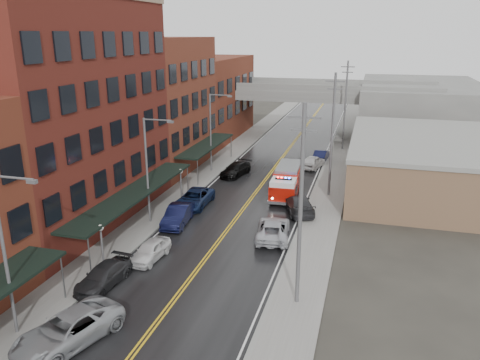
# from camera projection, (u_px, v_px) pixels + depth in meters

# --- Properties ---
(road) EXTENTS (11.00, 160.00, 0.02)m
(road) POSITION_uv_depth(u_px,v_px,m) (245.00, 206.00, 43.59)
(road) COLOR black
(road) RESTS_ON ground
(sidewalk_left) EXTENTS (3.00, 160.00, 0.15)m
(sidewalk_left) POSITION_uv_depth(u_px,v_px,m) (173.00, 198.00, 45.45)
(sidewalk_left) COLOR slate
(sidewalk_left) RESTS_ON ground
(sidewalk_right) EXTENTS (3.00, 160.00, 0.15)m
(sidewalk_right) POSITION_uv_depth(u_px,v_px,m) (324.00, 213.00, 41.70)
(sidewalk_right) COLOR slate
(sidewalk_right) RESTS_ON ground
(curb_left) EXTENTS (0.30, 160.00, 0.15)m
(curb_left) POSITION_uv_depth(u_px,v_px,m) (189.00, 200.00, 45.03)
(curb_left) COLOR gray
(curb_left) RESTS_ON ground
(curb_right) EXTENTS (0.30, 160.00, 0.15)m
(curb_right) POSITION_uv_depth(u_px,v_px,m) (306.00, 212.00, 42.12)
(curb_right) COLOR gray
(curb_right) RESTS_ON ground
(brick_building_b) EXTENTS (9.00, 20.00, 18.00)m
(brick_building_b) POSITION_uv_depth(u_px,v_px,m) (65.00, 116.00, 37.88)
(brick_building_b) COLOR maroon
(brick_building_b) RESTS_ON ground
(brick_building_c) EXTENTS (9.00, 15.00, 15.00)m
(brick_building_c) POSITION_uv_depth(u_px,v_px,m) (159.00, 104.00, 54.41)
(brick_building_c) COLOR maroon
(brick_building_c) RESTS_ON ground
(brick_building_far) EXTENTS (9.00, 20.00, 12.00)m
(brick_building_far) POSITION_uv_depth(u_px,v_px,m) (209.00, 98.00, 70.93)
(brick_building_far) COLOR maroon
(brick_building_far) RESTS_ON ground
(tan_building) EXTENTS (14.00, 22.00, 5.00)m
(tan_building) POSITION_uv_depth(u_px,v_px,m) (421.00, 165.00, 47.92)
(tan_building) COLOR brown
(tan_building) RESTS_ON ground
(right_far_block) EXTENTS (18.00, 30.00, 8.00)m
(right_far_block) POSITION_uv_depth(u_px,v_px,m) (419.00, 108.00, 74.50)
(right_far_block) COLOR slate
(right_far_block) RESTS_ON ground
(awning_1) EXTENTS (2.60, 18.00, 3.09)m
(awning_1) POSITION_uv_depth(u_px,v_px,m) (135.00, 193.00, 38.20)
(awning_1) COLOR black
(awning_1) RESTS_ON ground
(awning_2) EXTENTS (2.60, 13.00, 3.09)m
(awning_2) POSITION_uv_depth(u_px,v_px,m) (207.00, 145.00, 54.27)
(awning_2) COLOR black
(awning_2) RESTS_ON ground
(globe_lamp_1) EXTENTS (0.44, 0.44, 3.12)m
(globe_lamp_1) POSITION_uv_depth(u_px,v_px,m) (101.00, 236.00, 31.69)
(globe_lamp_1) COLOR #59595B
(globe_lamp_1) RESTS_ON ground
(globe_lamp_2) EXTENTS (0.44, 0.44, 3.12)m
(globe_lamp_2) POSITION_uv_depth(u_px,v_px,m) (181.00, 177.00, 44.55)
(globe_lamp_2) COLOR #59595B
(globe_lamp_2) RESTS_ON ground
(street_lamp_0) EXTENTS (2.64, 0.22, 9.00)m
(street_lamp_0) POSITION_uv_depth(u_px,v_px,m) (7.00, 247.00, 23.52)
(street_lamp_0) COLOR #59595B
(street_lamp_0) RESTS_ON ground
(street_lamp_1) EXTENTS (2.64, 0.22, 9.00)m
(street_lamp_1) POSITION_uv_depth(u_px,v_px,m) (149.00, 164.00, 38.21)
(street_lamp_1) COLOR #59595B
(street_lamp_1) RESTS_ON ground
(street_lamp_2) EXTENTS (2.64, 0.22, 9.00)m
(street_lamp_2) POSITION_uv_depth(u_px,v_px,m) (213.00, 128.00, 52.91)
(street_lamp_2) COLOR #59595B
(street_lamp_2) RESTS_ON ground
(utility_pole_0) EXTENTS (1.80, 0.24, 12.00)m
(utility_pole_0) POSITION_uv_depth(u_px,v_px,m) (301.00, 205.00, 26.07)
(utility_pole_0) COLOR #59595B
(utility_pole_0) RESTS_ON ground
(utility_pole_1) EXTENTS (1.80, 0.24, 12.00)m
(utility_pole_1) POSITION_uv_depth(u_px,v_px,m) (332.00, 134.00, 44.44)
(utility_pole_1) COLOR #59595B
(utility_pole_1) RESTS_ON ground
(utility_pole_2) EXTENTS (1.80, 0.24, 12.00)m
(utility_pole_2) POSITION_uv_depth(u_px,v_px,m) (345.00, 104.00, 62.81)
(utility_pole_2) COLOR #59595B
(utility_pole_2) RESTS_ON ground
(overpass) EXTENTS (40.00, 10.00, 7.50)m
(overpass) POSITION_uv_depth(u_px,v_px,m) (300.00, 98.00, 71.19)
(overpass) COLOR slate
(overpass) RESTS_ON ground
(fire_truck) EXTENTS (3.34, 7.75, 2.79)m
(fire_truck) POSITION_uv_depth(u_px,v_px,m) (287.00, 181.00, 46.17)
(fire_truck) COLOR #A51207
(fire_truck) RESTS_ON ground
(parked_car_left_2) EXTENTS (4.48, 6.47, 1.64)m
(parked_car_left_2) POSITION_uv_depth(u_px,v_px,m) (68.00, 330.00, 24.12)
(parked_car_left_2) COLOR #95989D
(parked_car_left_2) RESTS_ON ground
(parked_car_left_3) EXTENTS (2.24, 4.74, 1.34)m
(parked_car_left_3) POSITION_uv_depth(u_px,v_px,m) (104.00, 276.00, 29.77)
(parked_car_left_3) COLOR #242426
(parked_car_left_3) RESTS_ON ground
(parked_car_left_4) EXTENTS (1.92, 4.12, 1.36)m
(parked_car_left_4) POSITION_uv_depth(u_px,v_px,m) (150.00, 251.00, 33.21)
(parked_car_left_4) COLOR silver
(parked_car_left_4) RESTS_ON ground
(parked_car_left_5) EXTENTS (2.17, 5.02, 1.61)m
(parked_car_left_5) POSITION_uv_depth(u_px,v_px,m) (178.00, 215.00, 39.30)
(parked_car_left_5) COLOR black
(parked_car_left_5) RESTS_ON ground
(parked_car_left_6) EXTENTS (2.51, 5.44, 1.51)m
(parked_car_left_6) POSITION_uv_depth(u_px,v_px,m) (195.00, 198.00, 43.45)
(parked_car_left_6) COLOR #111E42
(parked_car_left_6) RESTS_ON ground
(parked_car_left_7) EXTENTS (2.98, 5.19, 1.42)m
(parked_car_left_7) POSITION_uv_depth(u_px,v_px,m) (236.00, 170.00, 52.76)
(parked_car_left_7) COLOR black
(parked_car_left_7) RESTS_ON ground
(parked_car_right_0) EXTENTS (3.20, 5.66, 1.49)m
(parked_car_right_0) POSITION_uv_depth(u_px,v_px,m) (273.00, 229.00, 36.70)
(parked_car_right_0) COLOR #B5B7BD
(parked_car_right_0) RESTS_ON ground
(parked_car_right_1) EXTENTS (3.93, 5.91, 1.59)m
(parked_car_right_1) POSITION_uv_depth(u_px,v_px,m) (299.00, 204.00, 41.89)
(parked_car_right_1) COLOR #29292C
(parked_car_right_1) RESTS_ON ground
(parked_car_right_2) EXTENTS (2.88, 4.82, 1.54)m
(parked_car_right_2) POSITION_uv_depth(u_px,v_px,m) (313.00, 162.00, 55.73)
(parked_car_right_2) COLOR silver
(parked_car_right_2) RESTS_ON ground
(parked_car_right_3) EXTENTS (1.73, 4.39, 1.42)m
(parked_car_right_3) POSITION_uv_depth(u_px,v_px,m) (321.00, 155.00, 58.94)
(parked_car_right_3) COLOR black
(parked_car_right_3) RESTS_ON ground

